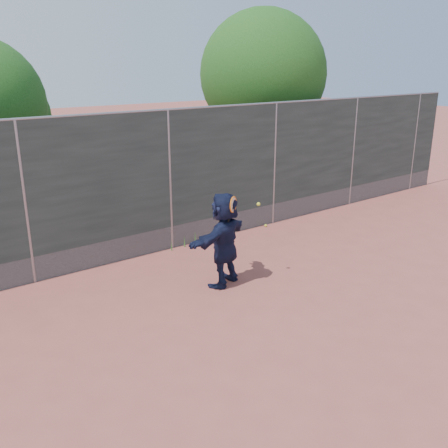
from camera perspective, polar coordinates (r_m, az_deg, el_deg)
ground at (r=8.57m, az=6.54°, el=-9.32°), size 80.00×80.00×0.00m
player at (r=9.01m, az=-0.00°, el=-1.75°), size 1.69×1.06×1.74m
ball_ground at (r=12.49m, az=4.79°, el=-0.17°), size 0.07×0.07×0.07m
fence at (r=10.67m, az=-6.21°, el=5.27°), size 20.00×0.06×3.03m
swing_action at (r=8.72m, az=1.34°, el=2.14°), size 0.76×0.17×0.51m
tree_right at (r=15.03m, az=4.88°, el=16.32°), size 3.78×3.60×5.39m
weed_clump at (r=11.13m, az=-4.35°, el=-1.91°), size 0.68×0.07×0.30m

